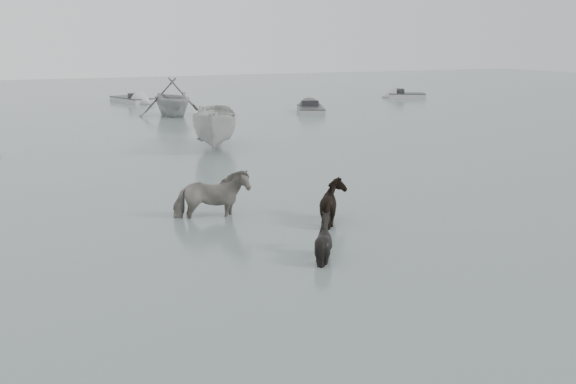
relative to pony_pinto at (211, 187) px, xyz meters
name	(u,v)px	position (x,y,z in m)	size (l,w,h in m)	color
ground	(303,243)	(1.33, -2.98, -0.86)	(140.00, 140.00, 0.00)	slate
pony_pinto	(211,187)	(0.00, 0.00, 0.00)	(0.93, 2.04, 1.72)	black
pony_dark	(336,195)	(2.91, -1.68, -0.15)	(1.41, 1.20, 1.42)	black
pony_black	(324,229)	(1.31, -4.08, -0.21)	(1.05, 1.18, 1.30)	black
rowboat_trail	(172,95)	(4.89, 23.82, 0.41)	(4.16, 4.83, 2.54)	#ABAEAC
boat_small	(216,126)	(3.66, 11.02, 0.12)	(1.91, 5.09, 1.96)	#B0B0AB
skiff_port	(311,107)	(13.58, 21.76, -0.49)	(5.15, 1.60, 0.75)	gray
skiff_mid	(132,97)	(4.21, 33.69, -0.49)	(5.90, 1.60, 0.75)	#AAACA9
skiff_star	(406,93)	(25.55, 28.35, -0.49)	(4.09, 1.60, 0.75)	#AAAAA5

